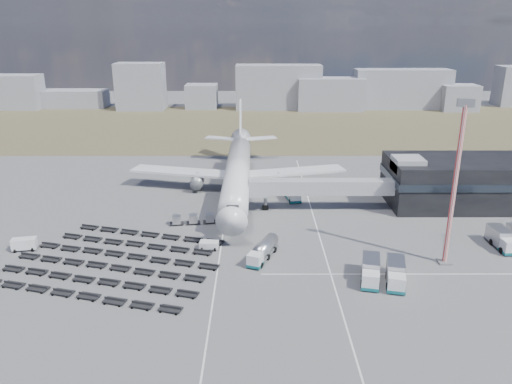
{
  "coord_description": "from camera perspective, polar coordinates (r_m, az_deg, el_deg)",
  "views": [
    {
      "loc": [
        4.06,
        -78.22,
        37.88
      ],
      "look_at": [
        4.23,
        20.38,
        4.0
      ],
      "focal_mm": 35.0,
      "sensor_mm": 36.0,
      "label": 1
    }
  ],
  "objects": [
    {
      "name": "floodlight_mast",
      "position": [
        84.1,
        21.76,
        0.74
      ],
      "size": [
        2.58,
        2.09,
        27.0
      ],
      "rotation": [
        0.0,
        0.0,
        -0.22
      ],
      "color": "red",
      "rests_on": "ground"
    },
    {
      "name": "service_trucks_near",
      "position": [
        79.28,
        14.32,
        -8.86
      ],
      "size": [
        7.86,
        8.82,
        3.07
      ],
      "rotation": [
        0.0,
        0.0,
        -0.22
      ],
      "color": "silver",
      "rests_on": "ground"
    },
    {
      "name": "uld_row",
      "position": [
        98.84,
        -6.25,
        -3.05
      ],
      "size": [
        12.44,
        3.38,
        1.71
      ],
      "rotation": [
        0.0,
        0.0,
        0.14
      ],
      "color": "black",
      "rests_on": "ground"
    },
    {
      "name": "baggage_dollies",
      "position": [
        86.23,
        -15.88,
        -7.59
      ],
      "size": [
        37.28,
        31.66,
        0.77
      ],
      "rotation": [
        0.0,
        0.0,
        -0.27
      ],
      "color": "black",
      "rests_on": "ground"
    },
    {
      "name": "lane_markings",
      "position": [
        89.8,
        3.57,
        -6.02
      ],
      "size": [
        47.12,
        110.0,
        0.01
      ],
      "color": "silver",
      "rests_on": "ground"
    },
    {
      "name": "service_trucks_far",
      "position": [
        98.81,
        27.24,
        -4.79
      ],
      "size": [
        6.51,
        7.69,
        3.0
      ],
      "rotation": [
        0.0,
        0.0,
        0.04
      ],
      "color": "silver",
      "rests_on": "ground"
    },
    {
      "name": "skyline",
      "position": [
        230.41,
        2.1,
        11.5
      ],
      "size": [
        313.73,
        25.06,
        20.44
      ],
      "color": "gray",
      "rests_on": "ground"
    },
    {
      "name": "pushback_tug",
      "position": [
        88.04,
        -5.37,
        -6.08
      ],
      "size": [
        3.38,
        2.06,
        1.47
      ],
      "primitive_type": "cube",
      "rotation": [
        0.0,
        0.0,
        -0.07
      ],
      "color": "silver",
      "rests_on": "ground"
    },
    {
      "name": "ground",
      "position": [
        87.01,
        -2.78,
        -6.87
      ],
      "size": [
        420.0,
        420.0,
        0.0
      ],
      "primitive_type": "plane",
      "color": "#565659",
      "rests_on": "ground"
    },
    {
      "name": "terminal",
      "position": [
        115.83,
        22.08,
        1.17
      ],
      "size": [
        30.4,
        16.4,
        11.0
      ],
      "color": "black",
      "rests_on": "ground"
    },
    {
      "name": "jet_bridge",
      "position": [
        104.64,
        6.4,
        0.56
      ],
      "size": [
        30.3,
        3.8,
        7.05
      ],
      "color": "#939399",
      "rests_on": "ground"
    },
    {
      "name": "catering_truck",
      "position": [
        111.44,
        4.21,
        -0.16
      ],
      "size": [
        3.54,
        6.58,
        2.87
      ],
      "rotation": [
        0.0,
        0.0,
        0.16
      ],
      "color": "silver",
      "rests_on": "ground"
    },
    {
      "name": "utility_van",
      "position": [
        96.04,
        -24.95,
        -5.45
      ],
      "size": [
        4.33,
        2.57,
        2.18
      ],
      "primitive_type": "cube",
      "rotation": [
        0.0,
        0.0,
        0.19
      ],
      "color": "silver",
      "rests_on": "ground"
    },
    {
      "name": "grass_strip",
      "position": [
        192.04,
        -1.32,
        7.58
      ],
      "size": [
        420.0,
        90.0,
        0.01
      ],
      "primitive_type": "cube",
      "color": "#4C472D",
      "rests_on": "ground"
    },
    {
      "name": "fuel_tanker",
      "position": [
        84.08,
        0.79,
        -6.7
      ],
      "size": [
        5.62,
        9.29,
        2.94
      ],
      "rotation": [
        0.0,
        0.0,
        -0.39
      ],
      "color": "silver",
      "rests_on": "ground"
    },
    {
      "name": "airliner",
      "position": [
        115.37,
        -2.11,
        2.54
      ],
      "size": [
        51.59,
        64.53,
        17.62
      ],
      "color": "silver",
      "rests_on": "ground"
    }
  ]
}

